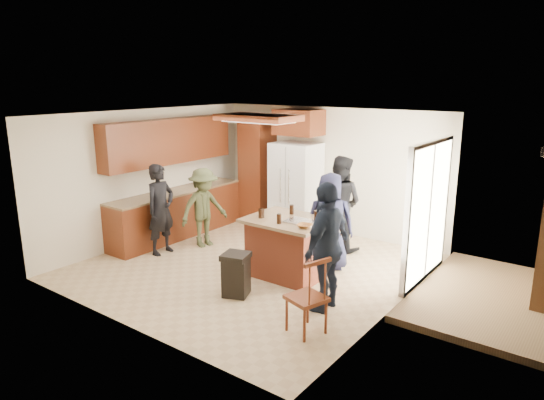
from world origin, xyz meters
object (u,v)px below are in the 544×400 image
Objects in this scene: person_side_right at (327,247)px; person_counter at (204,208)px; person_behind_left at (340,203)px; kitchen_island at (289,247)px; spindle_chair at (308,299)px; person_behind_right at (330,222)px; trash_bin at (236,274)px; person_front_left at (161,209)px; refrigerator at (296,187)px.

person_side_right reaches higher than person_counter.
person_behind_left is 2.45m from person_side_right.
person_side_right reaches higher than person_behind_left.
kitchen_island is (-0.03, -1.57, -0.39)m from person_behind_left.
person_counter is at bearing 154.16° from spindle_chair.
person_behind_right is at bearing -66.74° from person_counter.
person_side_right is (0.68, -1.27, 0.08)m from person_behind_right.
person_side_right is 1.77× the size of spindle_chair.
person_side_right reaches higher than trash_bin.
spindle_chair is at bearing -105.55° from person_front_left.
refrigerator is at bearing -21.03° from person_behind_left.
person_side_right is 1.30m from kitchen_island.
person_counter reaches higher than trash_bin.
person_behind_right reaches higher than kitchen_island.
person_behind_left is 1.17× the size of person_counter.
kitchen_island is (1.25, -2.05, -0.43)m from refrigerator.
person_front_left is at bearing 166.69° from spindle_chair.
refrigerator reaches higher than person_counter.
refrigerator reaches higher than person_behind_left.
person_front_left is 0.92× the size of person_side_right.
person_front_left is 2.32m from trash_bin.
person_side_right is 0.98× the size of refrigerator.
person_counter is at bearing -107.32° from person_side_right.
refrigerator reaches higher than person_front_left.
person_behind_right reaches higher than trash_bin.
person_side_right reaches higher than kitchen_island.
person_front_left reaches higher than spindle_chair.
person_front_left reaches higher than person_behind_right.
person_side_right is 3.23m from person_counter.
spindle_chair is at bearing -101.76° from person_counter.
person_behind_left is 0.98× the size of person_side_right.
person_counter is 2.30m from trash_bin.
person_side_right is at bearing -94.63° from person_front_left.
person_side_right is 1.42m from trash_bin.
spindle_chair reaches higher than kitchen_island.
person_front_left is 3.72m from spindle_chair.
refrigerator is 2.86× the size of trash_bin.
person_front_left is at bearing -168.07° from kitchen_island.
person_counter reaches higher than spindle_chair.
person_side_right is at bearing -49.56° from refrigerator.
trash_bin is (2.20, -0.55, -0.49)m from person_front_left.
person_behind_left is at bearing 89.03° from kitchen_island.
person_behind_right is 0.91× the size of person_side_right.
refrigerator is at bearing -9.77° from person_counter.
person_side_right is at bearing 114.55° from person_behind_left.
spindle_chair is (0.84, -1.98, -0.35)m from person_behind_right.
person_behind_left is 2.69m from trash_bin.
person_front_left is 0.90× the size of refrigerator.
person_front_left is 2.80m from refrigerator.
person_behind_left is 1.02m from person_behind_right.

